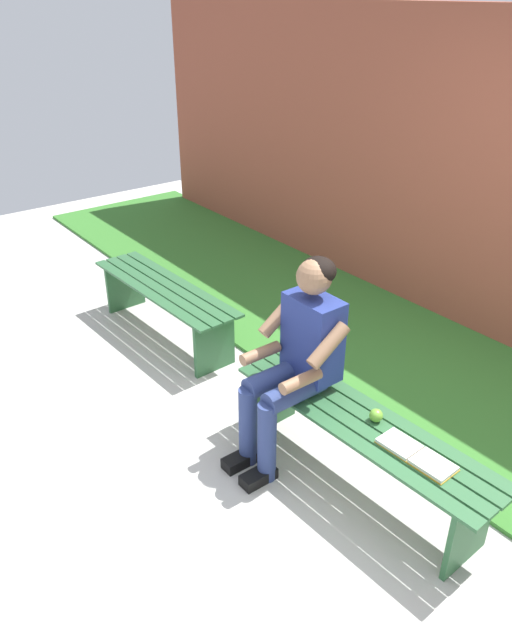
{
  "coord_description": "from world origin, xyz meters",
  "views": [
    {
      "loc": [
        -1.75,
        2.07,
        2.53
      ],
      "look_at": [
        0.75,
        0.15,
        0.8
      ],
      "focal_mm": 34.16,
      "sensor_mm": 36.0,
      "label": 1
    }
  ],
  "objects_px": {
    "person_seated": "(296,355)",
    "apple": "(376,415)",
    "bench_far": "(165,299)",
    "bench_near": "(360,436)",
    "book_open": "(416,455)"
  },
  "relations": [
    {
      "from": "book_open",
      "to": "bench_far",
      "type": "bearing_deg",
      "value": -2.17
    },
    {
      "from": "person_seated",
      "to": "apple",
      "type": "bearing_deg",
      "value": -162.16
    },
    {
      "from": "person_seated",
      "to": "apple",
      "type": "relative_size",
      "value": 16.82
    },
    {
      "from": "person_seated",
      "to": "apple",
      "type": "xyz_separation_m",
      "value": [
        -0.49,
        -0.16,
        -0.2
      ]
    },
    {
      "from": "bench_far",
      "to": "apple",
      "type": "distance_m",
      "value": 2.21
    },
    {
      "from": "bench_near",
      "to": "book_open",
      "type": "height_order",
      "value": "book_open"
    },
    {
      "from": "bench_near",
      "to": "book_open",
      "type": "xyz_separation_m",
      "value": [
        -0.37,
        -0.01,
        0.12
      ]
    },
    {
      "from": "bench_far",
      "to": "person_seated",
      "type": "xyz_separation_m",
      "value": [
        -1.71,
        0.1,
        0.35
      ]
    },
    {
      "from": "person_seated",
      "to": "book_open",
      "type": "relative_size",
      "value": 3.01
    },
    {
      "from": "apple",
      "to": "book_open",
      "type": "distance_m",
      "value": 0.33
    },
    {
      "from": "bench_near",
      "to": "person_seated",
      "type": "relative_size",
      "value": 1.34
    },
    {
      "from": "bench_near",
      "to": "apple",
      "type": "bearing_deg",
      "value": -130.54
    },
    {
      "from": "bench_near",
      "to": "bench_far",
      "type": "distance_m",
      "value": 2.15
    },
    {
      "from": "bench_far",
      "to": "book_open",
      "type": "bearing_deg",
      "value": -179.84
    },
    {
      "from": "bench_far",
      "to": "book_open",
      "type": "xyz_separation_m",
      "value": [
        -2.52,
        -0.01,
        0.12
      ]
    }
  ]
}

